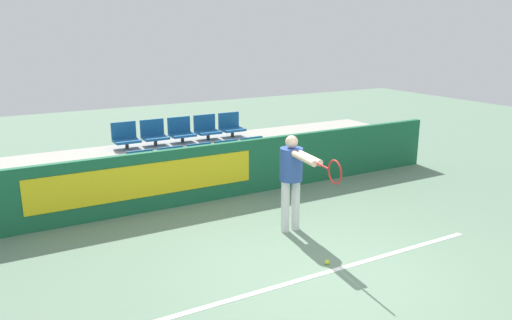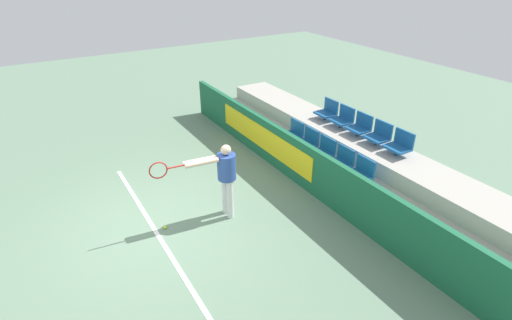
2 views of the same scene
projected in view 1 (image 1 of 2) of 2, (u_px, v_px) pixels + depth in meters
ground_plane at (325, 270)px, 6.49m from camera, size 30.00×30.00×0.00m
court_baseline at (327, 272)px, 6.44m from camera, size 5.07×0.08×0.01m
barrier_wall at (216, 172)px, 9.08m from camera, size 10.09×0.14×1.04m
bleacher_tier_front at (205, 181)px, 9.71m from camera, size 9.69×1.07×0.36m
bleacher_tier_middle at (184, 159)px, 10.56m from camera, size 9.69×1.07×0.72m
stadium_chair_0 at (142, 167)px, 9.15m from camera, size 0.50×0.40×0.52m
stadium_chair_1 at (173, 163)px, 9.43m from camera, size 0.50×0.40×0.52m
stadium_chair_2 at (202, 159)px, 9.70m from camera, size 0.50×0.40×0.52m
stadium_chair_3 at (229, 155)px, 9.98m from camera, size 0.50×0.40×0.52m
stadium_chair_4 at (254, 152)px, 10.26m from camera, size 0.50×0.40×0.52m
stadium_chair_5 at (125, 137)px, 9.96m from camera, size 0.50×0.40×0.52m
stadium_chair_6 at (154, 134)px, 10.23m from camera, size 0.50×0.40×0.52m
stadium_chair_7 at (181, 131)px, 10.51m from camera, size 0.50×0.40×0.52m
stadium_chair_8 at (207, 128)px, 10.79m from camera, size 0.50×0.40×0.52m
stadium_chair_9 at (231, 126)px, 11.07m from camera, size 0.50×0.40×0.52m
tennis_player at (293, 173)px, 7.47m from camera, size 0.36×1.56×1.51m
tennis_ball at (327, 262)px, 6.65m from camera, size 0.07×0.07×0.07m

